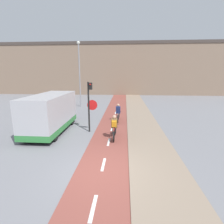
{
  "coord_description": "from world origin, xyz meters",
  "views": [
    {
      "loc": [
        0.87,
        -6.33,
        3.89
      ],
      "look_at": [
        0.0,
        5.62,
        1.2
      ],
      "focal_mm": 28.0,
      "sensor_mm": 36.0,
      "label": 1
    }
  ],
  "objects_px": {
    "cyclist_far": "(118,113)",
    "van": "(51,114)",
    "traffic_light_pole": "(90,102)",
    "cyclist_near": "(114,127)",
    "street_lamp_far": "(79,68)"
  },
  "relations": [
    {
      "from": "street_lamp_far",
      "to": "cyclist_far",
      "type": "xyz_separation_m",
      "value": [
        4.66,
        -6.17,
        -3.76
      ]
    },
    {
      "from": "street_lamp_far",
      "to": "cyclist_near",
      "type": "xyz_separation_m",
      "value": [
        4.58,
        -10.08,
        -3.72
      ]
    },
    {
      "from": "cyclist_near",
      "to": "cyclist_far",
      "type": "bearing_deg",
      "value": 88.84
    },
    {
      "from": "cyclist_far",
      "to": "van",
      "type": "bearing_deg",
      "value": -147.04
    },
    {
      "from": "traffic_light_pole",
      "to": "cyclist_near",
      "type": "relative_size",
      "value": 1.88
    },
    {
      "from": "cyclist_near",
      "to": "traffic_light_pole",
      "type": "bearing_deg",
      "value": 145.04
    },
    {
      "from": "street_lamp_far",
      "to": "van",
      "type": "xyz_separation_m",
      "value": [
        0.26,
        -9.02,
        -3.19
      ]
    },
    {
      "from": "cyclist_far",
      "to": "van",
      "type": "xyz_separation_m",
      "value": [
        -4.39,
        -2.85,
        0.57
      ]
    },
    {
      "from": "traffic_light_pole",
      "to": "cyclist_near",
      "type": "height_order",
      "value": "traffic_light_pole"
    },
    {
      "from": "traffic_light_pole",
      "to": "cyclist_far",
      "type": "xyz_separation_m",
      "value": [
        1.75,
        2.74,
        -1.4
      ]
    },
    {
      "from": "traffic_light_pole",
      "to": "cyclist_far",
      "type": "relative_size",
      "value": 1.91
    },
    {
      "from": "cyclist_near",
      "to": "street_lamp_far",
      "type": "bearing_deg",
      "value": 114.43
    },
    {
      "from": "street_lamp_far",
      "to": "cyclist_far",
      "type": "bearing_deg",
      "value": -52.93
    },
    {
      "from": "cyclist_near",
      "to": "van",
      "type": "height_order",
      "value": "van"
    },
    {
      "from": "traffic_light_pole",
      "to": "cyclist_far",
      "type": "distance_m",
      "value": 3.54
    }
  ]
}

